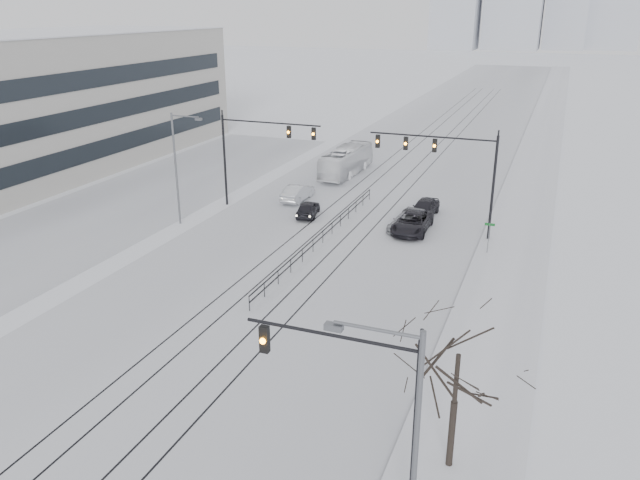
{
  "coord_description": "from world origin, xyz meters",
  "views": [
    {
      "loc": [
        15.57,
        -10.87,
        16.66
      ],
      "look_at": [
        2.64,
        22.56,
        3.2
      ],
      "focal_mm": 35.0,
      "sensor_mm": 36.0,
      "label": 1
    }
  ],
  "objects_px": {
    "sedan_sb_outer": "(298,193)",
    "sedan_nb_right": "(405,222)",
    "sedan_nb_far": "(424,208)",
    "box_truck": "(346,161)",
    "sedan_sb_inner": "(308,209)",
    "sedan_nb_front": "(412,222)",
    "traffic_mast_near": "(369,397)",
    "bare_tree": "(457,367)"
  },
  "relations": [
    {
      "from": "sedan_nb_front",
      "to": "box_truck",
      "type": "bearing_deg",
      "value": 124.4
    },
    {
      "from": "traffic_mast_near",
      "to": "sedan_sb_outer",
      "type": "distance_m",
      "value": 37.6
    },
    {
      "from": "sedan_nb_right",
      "to": "sedan_nb_far",
      "type": "distance_m",
      "value": 3.91
    },
    {
      "from": "sedan_sb_outer",
      "to": "sedan_sb_inner",
      "type": "bearing_deg",
      "value": 124.97
    },
    {
      "from": "sedan_sb_outer",
      "to": "traffic_mast_near",
      "type": "bearing_deg",
      "value": 118.11
    },
    {
      "from": "traffic_mast_near",
      "to": "sedan_nb_far",
      "type": "relative_size",
      "value": 1.6
    },
    {
      "from": "sedan_nb_front",
      "to": "sedan_nb_right",
      "type": "distance_m",
      "value": 0.74
    },
    {
      "from": "bare_tree",
      "to": "sedan_nb_far",
      "type": "xyz_separation_m",
      "value": [
        -7.47,
        30.04,
        -3.75
      ]
    },
    {
      "from": "sedan_nb_far",
      "to": "sedan_nb_front",
      "type": "bearing_deg",
      "value": -86.06
    },
    {
      "from": "bare_tree",
      "to": "sedan_sb_outer",
      "type": "distance_m",
      "value": 36.17
    },
    {
      "from": "sedan_sb_outer",
      "to": "sedan_nb_far",
      "type": "bearing_deg",
      "value": 179.64
    },
    {
      "from": "traffic_mast_near",
      "to": "sedan_sb_outer",
      "type": "bearing_deg",
      "value": 116.75
    },
    {
      "from": "sedan_nb_front",
      "to": "traffic_mast_near",
      "type": "bearing_deg",
      "value": -80.75
    },
    {
      "from": "sedan_nb_far",
      "to": "box_truck",
      "type": "relative_size",
      "value": 0.42
    },
    {
      "from": "sedan_nb_front",
      "to": "sedan_nb_right",
      "type": "relative_size",
      "value": 1.28
    },
    {
      "from": "traffic_mast_near",
      "to": "sedan_nb_front",
      "type": "relative_size",
      "value": 1.27
    },
    {
      "from": "traffic_mast_near",
      "to": "bare_tree",
      "type": "bearing_deg",
      "value": 51.24
    },
    {
      "from": "sedan_nb_front",
      "to": "bare_tree",
      "type": "bearing_deg",
      "value": -74.58
    },
    {
      "from": "sedan_sb_inner",
      "to": "box_truck",
      "type": "relative_size",
      "value": 0.38
    },
    {
      "from": "traffic_mast_near",
      "to": "sedan_sb_outer",
      "type": "xyz_separation_m",
      "value": [
        -16.84,
        33.4,
        -3.82
      ]
    },
    {
      "from": "traffic_mast_near",
      "to": "sedan_sb_inner",
      "type": "bearing_deg",
      "value": 115.77
    },
    {
      "from": "box_truck",
      "to": "sedan_nb_front",
      "type": "bearing_deg",
      "value": 127.01
    },
    {
      "from": "sedan_sb_outer",
      "to": "box_truck",
      "type": "relative_size",
      "value": 0.44
    },
    {
      "from": "sedan_nb_far",
      "to": "sedan_sb_inner",
      "type": "bearing_deg",
      "value": -153.98
    },
    {
      "from": "sedan_sb_inner",
      "to": "sedan_nb_far",
      "type": "height_order",
      "value": "sedan_nb_far"
    },
    {
      "from": "sedan_sb_outer",
      "to": "sedan_nb_right",
      "type": "relative_size",
      "value": 1.04
    },
    {
      "from": "sedan_sb_inner",
      "to": "sedan_nb_right",
      "type": "relative_size",
      "value": 0.91
    },
    {
      "from": "traffic_mast_near",
      "to": "bare_tree",
      "type": "xyz_separation_m",
      "value": [
        2.41,
        3.0,
        -0.07
      ]
    },
    {
      "from": "traffic_mast_near",
      "to": "sedan_nb_far",
      "type": "xyz_separation_m",
      "value": [
        -5.06,
        33.05,
        -3.82
      ]
    },
    {
      "from": "traffic_mast_near",
      "to": "sedan_sb_inner",
      "type": "xyz_separation_m",
      "value": [
        -14.23,
        29.49,
        -3.89
      ]
    },
    {
      "from": "traffic_mast_near",
      "to": "box_truck",
      "type": "relative_size",
      "value": 0.68
    },
    {
      "from": "sedan_sb_inner",
      "to": "box_truck",
      "type": "xyz_separation_m",
      "value": [
        -1.51,
        14.43,
        0.76
      ]
    },
    {
      "from": "sedan_nb_far",
      "to": "box_truck",
      "type": "height_order",
      "value": "box_truck"
    },
    {
      "from": "sedan_sb_outer",
      "to": "sedan_nb_right",
      "type": "distance_m",
      "value": 11.84
    },
    {
      "from": "sedan_nb_far",
      "to": "bare_tree",
      "type": "bearing_deg",
      "value": -71.24
    },
    {
      "from": "bare_tree",
      "to": "sedan_sb_inner",
      "type": "height_order",
      "value": "bare_tree"
    },
    {
      "from": "sedan_sb_inner",
      "to": "sedan_nb_right",
      "type": "bearing_deg",
      "value": 166.72
    },
    {
      "from": "sedan_sb_outer",
      "to": "bare_tree",
      "type": "bearing_deg",
      "value": 123.7
    },
    {
      "from": "sedan_nb_front",
      "to": "sedan_nb_far",
      "type": "bearing_deg",
      "value": 88.32
    },
    {
      "from": "traffic_mast_near",
      "to": "sedan_nb_far",
      "type": "distance_m",
      "value": 33.65
    },
    {
      "from": "sedan_nb_far",
      "to": "box_truck",
      "type": "xyz_separation_m",
      "value": [
        -10.69,
        10.87,
        0.69
      ]
    },
    {
      "from": "sedan_sb_inner",
      "to": "sedan_nb_far",
      "type": "relative_size",
      "value": 0.9
    }
  ]
}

